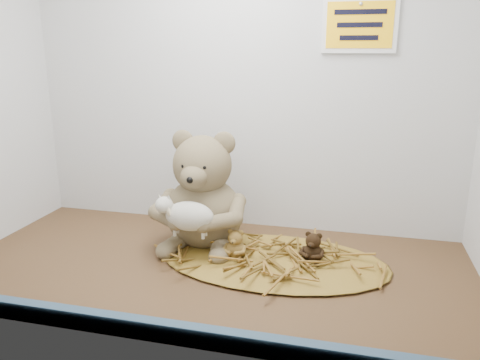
% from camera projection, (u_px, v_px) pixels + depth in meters
% --- Properties ---
extents(alcove_shell, '(1.20, 0.60, 0.90)m').
position_uv_depth(alcove_shell, '(220.00, 69.00, 1.05)').
color(alcove_shell, '#442917').
rests_on(alcove_shell, ground).
extents(front_rail, '(1.19, 0.02, 0.04)m').
position_uv_depth(front_rail, '(162.00, 330.00, 0.82)').
color(front_rail, '#3A576F').
rests_on(front_rail, shelf_floor).
extents(straw_bed, '(0.55, 0.32, 0.01)m').
position_uv_depth(straw_bed, '(274.00, 261.00, 1.12)').
color(straw_bed, brown).
rests_on(straw_bed, shelf_floor).
extents(main_teddy, '(0.24, 0.26, 0.30)m').
position_uv_depth(main_teddy, '(204.00, 189.00, 1.19)').
color(main_teddy, olive).
rests_on(main_teddy, shelf_floor).
extents(toy_lamb, '(0.15, 0.09, 0.10)m').
position_uv_depth(toy_lamb, '(190.00, 216.00, 1.09)').
color(toy_lamb, silver).
rests_on(toy_lamb, main_teddy).
extents(mini_teddy_tan, '(0.06, 0.06, 0.07)m').
position_uv_depth(mini_teddy_tan, '(236.00, 243.00, 1.12)').
color(mini_teddy_tan, olive).
rests_on(mini_teddy_tan, straw_bed).
extents(mini_teddy_brown, '(0.07, 0.07, 0.07)m').
position_uv_depth(mini_teddy_brown, '(313.00, 246.00, 1.10)').
color(mini_teddy_brown, black).
rests_on(mini_teddy_brown, straw_bed).
extents(wall_sign, '(0.16, 0.01, 0.11)m').
position_uv_depth(wall_sign, '(360.00, 25.00, 1.15)').
color(wall_sign, '#FFB60D').
rests_on(wall_sign, back_wall).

